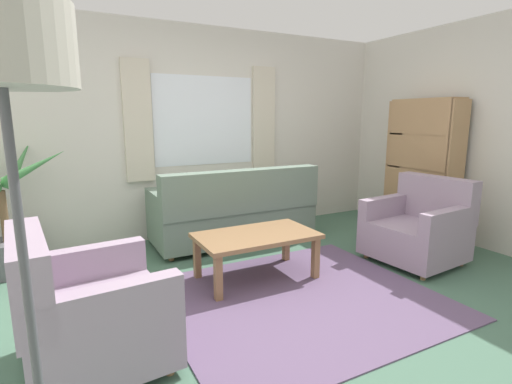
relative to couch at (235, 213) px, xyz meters
name	(u,v)px	position (x,y,z in m)	size (l,w,h in m)	color
ground_plane	(300,299)	(-0.13, -1.61, -0.37)	(6.24, 6.24, 0.00)	#476B56
wall_back	(203,133)	(-0.13, 0.65, 0.93)	(5.32, 0.12, 2.60)	silver
wall_right	(506,136)	(2.53, -1.61, 0.93)	(0.12, 4.40, 2.60)	silver
window_with_curtains	(205,121)	(-0.13, 0.57, 1.08)	(1.98, 0.07, 1.40)	white
area_rug	(300,298)	(-0.13, -1.61, -0.36)	(2.21, 1.96, 0.01)	#604C6B
couch	(235,213)	(0.00, 0.00, 0.00)	(1.90, 0.82, 0.92)	slate
armchair_left	(86,312)	(-1.78, -1.74, -0.01)	(0.89, 0.91, 0.88)	#998499
armchair_right	(419,228)	(1.46, -1.44, -0.01)	(0.89, 0.91, 0.88)	#998499
coffee_table	(256,240)	(-0.27, -1.06, 0.01)	(1.10, 0.64, 0.44)	olive
potted_plant	(4,221)	(-2.33, 0.14, 0.16)	(1.12, 1.20, 1.31)	#56565B
bookshelf	(421,165)	(2.22, -0.79, 0.54)	(0.30, 0.94, 1.72)	#A87F56
standing_lamp	(2,86)	(-1.97, -2.74, 1.22)	(0.42, 0.42, 1.83)	#4C4C51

